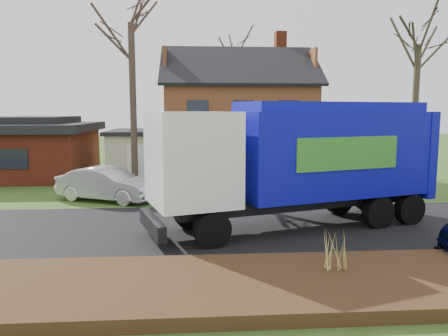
{
  "coord_description": "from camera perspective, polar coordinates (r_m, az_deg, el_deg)",
  "views": [
    {
      "loc": [
        -0.91,
        -14.62,
        4.05
      ],
      "look_at": [
        0.33,
        2.5,
        1.79
      ],
      "focal_mm": 35.0,
      "sensor_mm": 36.0,
      "label": 1
    }
  ],
  "objects": [
    {
      "name": "tree_back",
      "position": [
        36.74,
        1.44,
        15.73
      ],
      "size": [
        3.53,
        3.53,
        11.18
      ],
      "color": "#3E3025",
      "rests_on": "ground"
    },
    {
      "name": "tree_front_east",
      "position": [
        27.02,
        24.22,
        17.09
      ],
      "size": [
        3.92,
        3.92,
        10.89
      ],
      "color": "#403826",
      "rests_on": "ground"
    },
    {
      "name": "garbage_truck",
      "position": [
        15.27,
        10.16,
        1.56
      ],
      "size": [
        10.48,
        5.57,
        4.34
      ],
      "rotation": [
        0.0,
        0.0,
        0.3
      ],
      "color": "black",
      "rests_on": "ground"
    },
    {
      "name": "grass_clump_mid",
      "position": [
        10.83,
        14.2,
        -10.17
      ],
      "size": [
        0.36,
        0.3,
        1.02
      ],
      "color": "tan",
      "rests_on": "mulch_verge"
    },
    {
      "name": "ground",
      "position": [
        15.19,
        -0.55,
        -7.97
      ],
      "size": [
        120.0,
        120.0,
        0.0
      ],
      "primitive_type": "plane",
      "color": "#304918",
      "rests_on": "ground"
    },
    {
      "name": "mulch_verge",
      "position": [
        10.14,
        1.38,
        -15.13
      ],
      "size": [
        80.0,
        3.5,
        0.3
      ],
      "primitive_type": "cube",
      "color": "#312010",
      "rests_on": "ground"
    },
    {
      "name": "ranch_house",
      "position": [
        29.84,
        -25.95,
        2.43
      ],
      "size": [
        9.8,
        8.2,
        3.7
      ],
      "color": "maroon",
      "rests_on": "ground"
    },
    {
      "name": "main_house",
      "position": [
        28.62,
        0.69,
        7.44
      ],
      "size": [
        12.95,
        8.95,
        9.26
      ],
      "color": "beige",
      "rests_on": "ground"
    },
    {
      "name": "silver_sedan",
      "position": [
        20.41,
        -14.99,
        -2.03
      ],
      "size": [
        4.89,
        3.4,
        1.53
      ],
      "primitive_type": "imported",
      "rotation": [
        0.0,
        0.0,
        1.14
      ],
      "color": "#B5B7BD",
      "rests_on": "ground"
    },
    {
      "name": "road",
      "position": [
        15.19,
        -0.55,
        -7.94
      ],
      "size": [
        80.0,
        7.0,
        0.02
      ],
      "primitive_type": "cube",
      "color": "black",
      "rests_on": "ground"
    }
  ]
}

